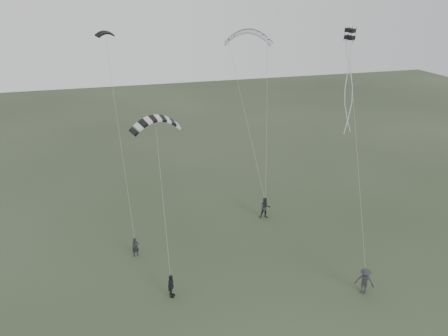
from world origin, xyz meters
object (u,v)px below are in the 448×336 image
object	(u,v)px
flyer_right	(265,208)
flyer_center	(171,286)
flyer_far	(365,281)
kite_striped	(155,118)
kite_dark_small	(105,32)
kite_pale_large	(248,31)
flyer_left	(135,247)
kite_box	(350,34)

from	to	relation	value
flyer_right	flyer_center	bearing A→B (deg)	-133.53
flyer_right	flyer_far	distance (m)	11.81
flyer_center	kite_striped	bearing A→B (deg)	24.49
kite_dark_small	kite_striped	world-z (taller)	kite_dark_small
flyer_far	kite_pale_large	bearing A→B (deg)	135.16
flyer_center	kite_dark_small	bearing A→B (deg)	38.66
kite_striped	flyer_left	bearing A→B (deg)	121.72
flyer_left	kite_pale_large	bearing A→B (deg)	25.76
flyer_right	kite_box	distance (m)	16.69
flyer_right	kite_dark_small	size ratio (longest dim) A/B	1.34
flyer_left	flyer_center	size ratio (longest dim) A/B	0.90
flyer_center	kite_pale_large	xyz separation A→B (m)	(9.88, 14.22, 14.56)
kite_striped	kite_box	world-z (taller)	kite_box
flyer_right	flyer_center	size ratio (longest dim) A/B	1.16
kite_pale_large	kite_striped	distance (m)	15.04
kite_dark_small	kite_pale_large	world-z (taller)	kite_pale_large
kite_pale_large	flyer_center	bearing A→B (deg)	-100.37
flyer_center	kite_box	bearing A→B (deg)	-54.69
flyer_left	flyer_right	bearing A→B (deg)	2.94
flyer_far	kite_striped	distance (m)	17.40
flyer_left	kite_box	bearing A→B (deg)	-24.11
flyer_left	kite_striped	distance (m)	10.79
flyer_far	kite_dark_small	bearing A→B (deg)	174.65
flyer_left	kite_striped	size ratio (longest dim) A/B	0.45
flyer_far	kite_striped	world-z (taller)	kite_striped
flyer_right	kite_dark_small	bearing A→B (deg)	177.02
flyer_left	kite_striped	xyz separation A→B (m)	(1.88, -1.88, 10.46)
flyer_left	flyer_far	bearing A→B (deg)	-42.28
flyer_far	kite_pale_large	world-z (taller)	kite_pale_large
flyer_right	kite_dark_small	xyz separation A→B (m)	(-12.15, 1.90, 14.99)
flyer_center	kite_box	xyz separation A→B (m)	(12.58, 2.14, 15.37)
flyer_center	kite_pale_large	size ratio (longest dim) A/B	0.39
flyer_left	kite_dark_small	world-z (taller)	kite_dark_small
flyer_far	kite_dark_small	world-z (taller)	kite_dark_small
kite_dark_small	flyer_center	bearing A→B (deg)	-110.96
kite_striped	kite_box	size ratio (longest dim) A/B	4.84
kite_dark_small	kite_striped	bearing A→B (deg)	-103.80
kite_box	kite_dark_small	bearing A→B (deg)	114.97
kite_box	flyer_center	bearing A→B (deg)	153.15
flyer_left	kite_dark_small	distance (m)	15.95
kite_dark_small	kite_pale_large	xyz separation A→B (m)	(12.25, 3.95, -0.57)
flyer_right	kite_striped	xyz separation A→B (m)	(-9.70, -4.76, 10.24)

